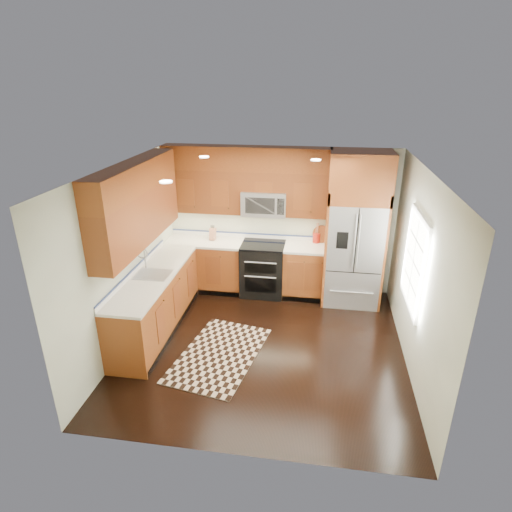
% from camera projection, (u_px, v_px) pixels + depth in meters
% --- Properties ---
extents(ground, '(4.00, 4.00, 0.00)m').
position_uv_depth(ground, '(264.00, 346.00, 6.30)').
color(ground, black).
rests_on(ground, ground).
extents(wall_back, '(4.00, 0.02, 2.60)m').
position_uv_depth(wall_back, '(280.00, 220.00, 7.62)').
color(wall_back, silver).
rests_on(wall_back, ground).
extents(wall_left, '(0.02, 4.00, 2.60)m').
position_uv_depth(wall_left, '(125.00, 256.00, 6.07)').
color(wall_left, silver).
rests_on(wall_left, ground).
extents(wall_right, '(0.02, 4.00, 2.60)m').
position_uv_depth(wall_right, '(418.00, 275.00, 5.51)').
color(wall_right, silver).
rests_on(wall_right, ground).
extents(window, '(0.04, 1.10, 1.30)m').
position_uv_depth(window, '(414.00, 261.00, 5.66)').
color(window, white).
rests_on(window, ground).
extents(base_cabinets, '(2.85, 3.00, 0.90)m').
position_uv_depth(base_cabinets, '(198.00, 285.00, 7.11)').
color(base_cabinets, brown).
rests_on(base_cabinets, ground).
extents(countertop, '(2.86, 3.01, 0.04)m').
position_uv_depth(countertop, '(207.00, 257.00, 7.02)').
color(countertop, white).
rests_on(countertop, base_cabinets).
extents(upper_cabinets, '(2.85, 3.00, 1.15)m').
position_uv_depth(upper_cabinets, '(201.00, 190.00, 6.66)').
color(upper_cabinets, brown).
rests_on(upper_cabinets, ground).
extents(range, '(0.76, 0.67, 0.95)m').
position_uv_depth(range, '(263.00, 269.00, 7.67)').
color(range, black).
rests_on(range, ground).
extents(microwave, '(0.76, 0.40, 0.42)m').
position_uv_depth(microwave, '(264.00, 203.00, 7.33)').
color(microwave, '#B2B2B7').
rests_on(microwave, ground).
extents(refrigerator, '(0.98, 0.75, 2.60)m').
position_uv_depth(refrigerator, '(355.00, 230.00, 7.09)').
color(refrigerator, '#B2B2B7').
rests_on(refrigerator, ground).
extents(sink_faucet, '(0.54, 0.44, 0.37)m').
position_uv_depth(sink_faucet, '(151.00, 271.00, 6.36)').
color(sink_faucet, '#B2B2B7').
rests_on(sink_faucet, countertop).
extents(rug, '(1.31, 1.85, 0.01)m').
position_uv_depth(rug, '(219.00, 354.00, 6.09)').
color(rug, black).
rests_on(rug, ground).
extents(knife_block, '(0.10, 0.14, 0.27)m').
position_uv_depth(knife_block, '(213.00, 234.00, 7.68)').
color(knife_block, '#AF7155').
rests_on(knife_block, countertop).
extents(utensil_crock, '(0.14, 0.14, 0.36)m').
position_uv_depth(utensil_crock, '(316.00, 236.00, 7.54)').
color(utensil_crock, '#B22215').
rests_on(utensil_crock, countertop).
extents(cutting_board, '(0.37, 0.37, 0.02)m').
position_uv_depth(cutting_board, '(321.00, 242.00, 7.59)').
color(cutting_board, brown).
rests_on(cutting_board, countertop).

